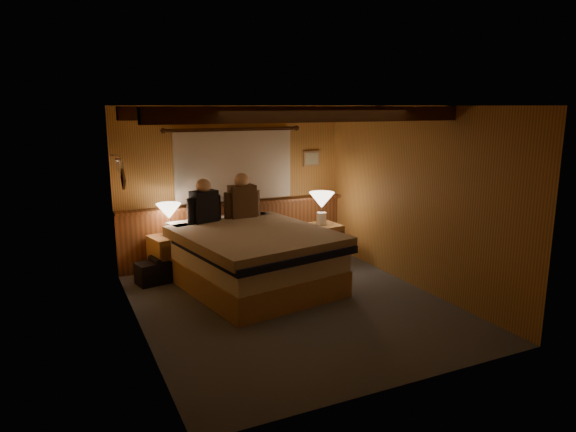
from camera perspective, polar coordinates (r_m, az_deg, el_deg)
floor at (r=6.42m, az=0.41°, el=-9.79°), size 4.20×4.20×0.00m
ceiling at (r=5.95m, az=0.45°, el=12.18°), size 4.20×4.20×0.00m
wall_back at (r=7.99m, az=-6.10°, el=3.47°), size 3.60×0.00×3.60m
wall_left at (r=5.55m, az=-16.58°, el=-0.82°), size 0.00×4.20×4.20m
wall_right at (r=7.02m, az=13.80°, el=1.99°), size 0.00×4.20×4.20m
wall_front at (r=4.33m, az=12.56°, el=-4.23°), size 3.60×0.00×3.60m
wainscot at (r=8.06m, az=-5.84°, el=-1.61°), size 3.60×0.23×0.94m
curtain_window at (r=7.88m, az=-5.99°, el=5.71°), size 2.18×0.09×1.11m
ceiling_beams at (r=6.09m, az=-0.18°, el=11.34°), size 3.60×1.65×0.16m
coat_rail at (r=7.03m, az=-18.16°, el=5.60°), size 0.05×0.55×0.24m
framed_print at (r=8.45m, az=2.62°, el=6.40°), size 0.30×0.04×0.25m
bed at (r=6.94m, az=-4.08°, el=-4.55°), size 2.09×2.55×0.78m
nightstand_left at (r=7.55m, az=-12.85°, el=-4.32°), size 0.62×0.58×0.59m
nightstand_right at (r=8.04m, az=3.76°, el=-3.02°), size 0.57×0.52×0.59m
lamp_left at (r=7.44m, az=-13.10°, el=0.31°), size 0.35×0.35×0.46m
lamp_right at (r=7.89m, az=3.77°, el=1.55°), size 0.39×0.39×0.51m
person_left at (r=7.35m, az=-9.31°, el=1.29°), size 0.52×0.30×0.65m
person_right at (r=7.60m, az=-5.13°, el=1.87°), size 0.57×0.24×0.69m
duffel_bag at (r=7.33m, az=-14.49°, el=-6.01°), size 0.56×0.40×0.36m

